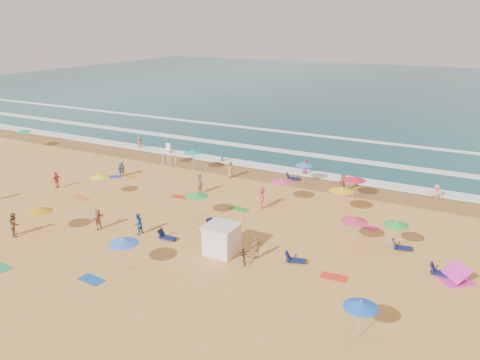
% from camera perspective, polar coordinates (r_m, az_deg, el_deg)
% --- Properties ---
extents(ground, '(220.00, 220.00, 0.00)m').
position_cam_1_polar(ground, '(40.01, -7.52, -3.88)').
color(ground, gold).
rests_on(ground, ground).
extents(ocean, '(220.00, 140.00, 0.18)m').
position_cam_1_polar(ocean, '(116.93, 17.33, 10.41)').
color(ocean, '#0C4756').
rests_on(ocean, ground).
extents(wet_sand, '(220.00, 220.00, 0.00)m').
position_cam_1_polar(wet_sand, '(50.03, 0.75, 0.96)').
color(wet_sand, olive).
rests_on(wet_sand, ground).
extents(surf_foam, '(200.00, 18.70, 0.05)m').
position_cam_1_polar(surf_foam, '(57.66, 4.78, 3.41)').
color(surf_foam, white).
rests_on(surf_foam, ground).
extents(cabana, '(2.00, 2.00, 2.00)m').
position_cam_1_polar(cabana, '(32.54, -2.25, -7.31)').
color(cabana, white).
rests_on(cabana, ground).
extents(cabana_roof, '(2.20, 2.20, 0.12)m').
position_cam_1_polar(cabana_roof, '(32.08, -2.28, -5.61)').
color(cabana_roof, silver).
rests_on(cabana_roof, cabana).
extents(bicycle, '(1.47, 1.89, 0.96)m').
position_cam_1_polar(bicycle, '(31.72, 0.49, -9.09)').
color(bicycle, black).
rests_on(bicycle, ground).
extents(lifeguard_stand, '(1.20, 1.20, 2.10)m').
position_cam_1_polar(lifeguard_stand, '(53.03, -8.69, 2.96)').
color(lifeguard_stand, white).
rests_on(lifeguard_stand, ground).
extents(beach_umbrellas, '(58.57, 24.71, 0.77)m').
position_cam_1_polar(beach_umbrellas, '(38.32, -4.27, -1.41)').
color(beach_umbrellas, orange).
rests_on(beach_umbrellas, ground).
extents(loungers, '(49.53, 23.05, 0.34)m').
position_cam_1_polar(loungers, '(37.06, -5.21, -5.41)').
color(loungers, '#101750').
rests_on(loungers, ground).
extents(towels, '(44.20, 19.96, 0.03)m').
position_cam_1_polar(towels, '(40.19, -12.88, -4.09)').
color(towels, red).
rests_on(towels, ground).
extents(beachgoers, '(36.41, 25.32, 2.14)m').
position_cam_1_polar(beachgoers, '(43.29, -4.44, -0.86)').
color(beachgoers, '#B06E51').
rests_on(beachgoers, ground).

